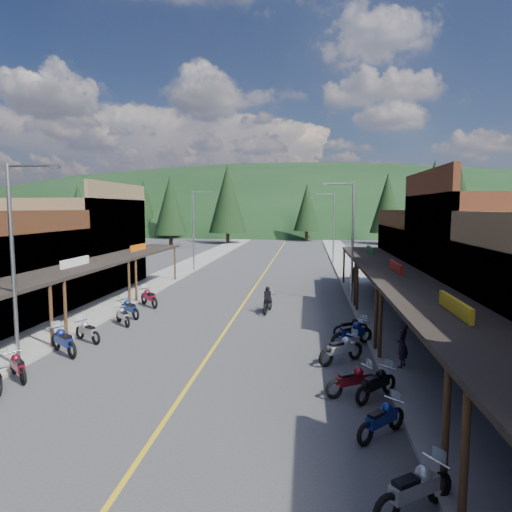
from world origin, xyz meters
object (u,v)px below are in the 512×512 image
(pine_10, at_px, (170,205))
(bike_east_6, at_px, (341,348))
(pedestrian_east_a, at_px, (402,345))
(rider_on_bike, at_px, (268,302))
(pine_11, at_px, (434,201))
(streetlight_0, at_px, (16,257))
(bike_west_10, at_px, (149,296))
(bike_west_6, at_px, (63,340))
(shop_east_3, at_px, (442,261))
(streetlight_2, at_px, (350,237))
(pine_3, at_px, (307,207))
(pine_4, at_px, (387,203))
(bike_west_7, at_px, (88,330))
(bike_west_9, at_px, (129,308))
(streetlight_1, at_px, (195,227))
(pine_1, at_px, (171,204))
(bike_west_5, at_px, (18,365))
(shop_west_3, at_px, (75,244))
(bike_east_8, at_px, (351,326))
(pine_2, at_px, (227,199))
(pedestrian_east_b, at_px, (352,279))
(pine_9, at_px, (449,208))
(pine_0, at_px, (78,207))
(bike_east_5, at_px, (352,379))
(bike_east_7, at_px, (352,332))
(bike_east_3, at_px, (382,418))
(bike_east_4, at_px, (376,382))
(streetlight_3, at_px, (332,225))
(bike_west_8, at_px, (123,315))
(pine_8, at_px, (122,211))
(pine_5, at_px, (460,200))
(pine_7, at_px, (144,204))
(bike_east_2, at_px, (414,487))

(pine_10, distance_m, bike_east_6, 59.12)
(pedestrian_east_a, bearing_deg, rider_on_bike, -122.17)
(pine_11, bearing_deg, streetlight_0, -121.49)
(bike_west_10, bearing_deg, bike_west_6, -135.34)
(shop_east_3, height_order, bike_west_6, shop_east_3)
(streetlight_2, height_order, pine_3, pine_3)
(pine_4, relative_size, bike_west_10, 5.39)
(bike_west_7, distance_m, bike_west_9, 4.83)
(streetlight_0, bearing_deg, pine_3, 81.35)
(streetlight_1, bearing_deg, pine_1, 109.55)
(streetlight_1, height_order, bike_west_10, streetlight_1)
(streetlight_1, relative_size, bike_west_10, 3.45)
(pine_3, xyz_separation_m, bike_west_5, (-10.41, -73.04, -5.93))
(shop_west_3, distance_m, bike_east_8, 23.22)
(bike_west_7, distance_m, bike_west_10, 7.88)
(pine_1, bearing_deg, shop_west_3, -80.13)
(pine_2, height_order, pedestrian_east_b, pine_2)
(pine_3, distance_m, pine_4, 15.25)
(pine_9, distance_m, bike_west_9, 52.26)
(pine_4, xyz_separation_m, bike_west_7, (-24.12, -62.21, -6.67))
(pine_10, height_order, bike_west_6, pine_10)
(streetlight_1, xyz_separation_m, bike_east_8, (13.30, -21.89, -3.93))
(bike_west_6, xyz_separation_m, pedestrian_east_b, (13.81, 16.52, 0.36))
(pine_0, distance_m, bike_east_5, 83.09)
(pine_9, xyz_separation_m, bike_east_7, (-17.75, -46.47, -5.72))
(rider_on_bike, bearing_deg, bike_east_8, -40.14)
(shop_west_3, height_order, bike_east_8, shop_west_3)
(bike_east_3, bearing_deg, pine_1, 155.23)
(bike_west_7, bearing_deg, pine_9, 0.79)
(pine_0, bearing_deg, bike_east_3, -57.25)
(pine_2, height_order, bike_east_4, pine_2)
(streetlight_3, xyz_separation_m, pine_10, (-24.95, 20.00, 2.32))
(streetlight_3, bearing_deg, streetlight_2, -90.00)
(pine_0, distance_m, bike_west_8, 70.20)
(pine_0, distance_m, pine_8, 28.43)
(bike_west_8, bearing_deg, pine_9, 14.78)
(pine_0, height_order, pedestrian_east_b, pine_0)
(pine_3, bearing_deg, shop_west_3, -108.01)
(streetlight_1, relative_size, bike_west_8, 4.18)
(pine_0, relative_size, bike_west_8, 5.75)
(pine_0, relative_size, bike_west_5, 5.68)
(bike_west_6, bearing_deg, pine_5, 10.12)
(bike_west_10, distance_m, pedestrian_east_a, 17.13)
(pedestrian_east_b, bearing_deg, rider_on_bike, 50.00)
(pine_3, bearing_deg, pine_11, -60.26)
(shop_west_3, height_order, bike_west_8, shop_west_3)
(pine_7, bearing_deg, streetlight_1, -65.12)
(pedestrian_east_b, bearing_deg, bike_east_2, 84.37)
(streetlight_2, xyz_separation_m, bike_west_9, (-12.97, -5.39, -3.85))
(bike_east_5, bearing_deg, bike_east_3, -18.69)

